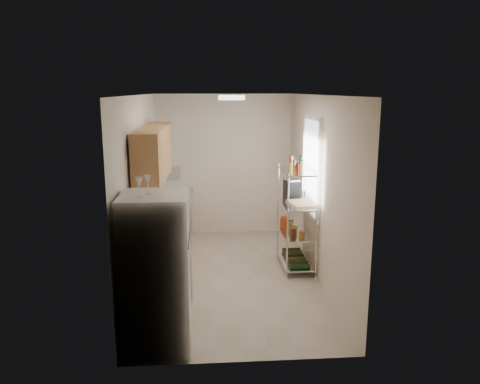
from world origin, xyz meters
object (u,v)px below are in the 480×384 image
object	(u,v)px
cutting_board	(303,203)
frying_pan_large	(170,201)
refrigerator	(157,272)
rice_cooker	(164,204)
espresso_machine	(292,189)

from	to	relation	value
cutting_board	frying_pan_large	bearing A→B (deg)	159.86
refrigerator	cutting_board	distance (m)	2.82
rice_cooker	frying_pan_large	xyz separation A→B (m)	(0.06, 0.50, -0.08)
frying_pan_large	refrigerator	bearing A→B (deg)	-73.86
cutting_board	espresso_machine	distance (m)	0.45
refrigerator	rice_cooker	bearing A→B (deg)	92.76
frying_pan_large	espresso_machine	world-z (taller)	espresso_machine
rice_cooker	espresso_machine	distance (m)	1.98
frying_pan_large	cutting_board	size ratio (longest dim) A/B	0.49
rice_cooker	espresso_machine	size ratio (longest dim) A/B	0.81
rice_cooker	cutting_board	distance (m)	2.07
rice_cooker	frying_pan_large	distance (m)	0.51
refrigerator	cutting_board	xyz separation A→B (m)	(1.95, 2.03, 0.20)
refrigerator	frying_pan_large	size ratio (longest dim) A/B	6.91
espresso_machine	cutting_board	bearing A→B (deg)	-91.59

